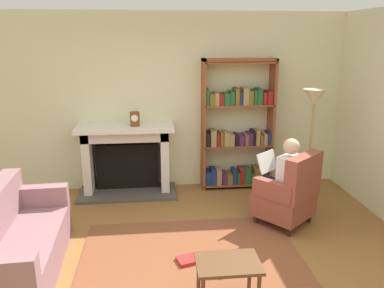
{
  "coord_description": "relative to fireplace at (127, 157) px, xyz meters",
  "views": [
    {
      "loc": [
        -0.38,
        -3.33,
        2.33
      ],
      "look_at": [
        0.1,
        1.2,
        1.05
      ],
      "focal_mm": 35.78,
      "sensor_mm": 36.0,
      "label": 1
    }
  ],
  "objects": [
    {
      "name": "ground",
      "position": [
        0.78,
        -2.3,
        -0.57
      ],
      "size": [
        14.0,
        14.0,
        0.0
      ],
      "primitive_type": "plane",
      "color": "olive"
    },
    {
      "name": "back_wall",
      "position": [
        0.78,
        0.25,
        0.78
      ],
      "size": [
        5.6,
        0.1,
        2.7
      ],
      "primitive_type": "cube",
      "color": "beige",
      "rests_on": "ground"
    },
    {
      "name": "area_rug",
      "position": [
        0.78,
        -2.0,
        -0.56
      ],
      "size": [
        2.4,
        1.8,
        0.01
      ],
      "primitive_type": "cube",
      "color": "brown",
      "rests_on": "ground"
    },
    {
      "name": "fireplace",
      "position": [
        0.0,
        0.0,
        0.0
      ],
      "size": [
        1.47,
        0.64,
        1.07
      ],
      "color": "#4C4742",
      "rests_on": "ground"
    },
    {
      "name": "mantel_clock",
      "position": [
        0.15,
        -0.1,
        0.61
      ],
      "size": [
        0.14,
        0.14,
        0.21
      ],
      "color": "brown",
      "rests_on": "fireplace"
    },
    {
      "name": "bookshelf",
      "position": [
        1.71,
        0.03,
        0.37
      ],
      "size": [
        1.1,
        0.32,
        2.02
      ],
      "color": "brown",
      "rests_on": "ground"
    },
    {
      "name": "armchair_reading",
      "position": [
        2.09,
        -1.32,
        -0.14
      ],
      "size": [
        0.89,
        0.89,
        0.97
      ],
      "rotation": [
        0.0,
        0.0,
        3.84
      ],
      "color": "#331E14",
      "rests_on": "ground"
    },
    {
      "name": "seated_reader",
      "position": [
        2.02,
        -1.23,
        0.05
      ],
      "size": [
        0.57,
        0.59,
        1.14
      ],
      "rotation": [
        0.0,
        0.0,
        3.84
      ],
      "color": "white",
      "rests_on": "ground"
    },
    {
      "name": "sofa_floral",
      "position": [
        -1.0,
        -2.06,
        -0.25
      ],
      "size": [
        0.8,
        1.73,
        0.85
      ],
      "rotation": [
        0.0,
        0.0,
        1.62
      ],
      "color": "gray",
      "rests_on": "ground"
    },
    {
      "name": "side_table",
      "position": [
        1.02,
        -2.78,
        -0.18
      ],
      "size": [
        0.56,
        0.39,
        0.46
      ],
      "color": "brown",
      "rests_on": "ground"
    },
    {
      "name": "scattered_books",
      "position": [
        0.85,
        -2.14,
        -0.54
      ],
      "size": [
        0.52,
        0.47,
        0.04
      ],
      "color": "red",
      "rests_on": "area_rug"
    },
    {
      "name": "floor_lamp",
      "position": [
        2.66,
        -0.54,
        0.81
      ],
      "size": [
        0.32,
        0.32,
        1.63
      ],
      "color": "#B7933F",
      "rests_on": "ground"
    }
  ]
}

